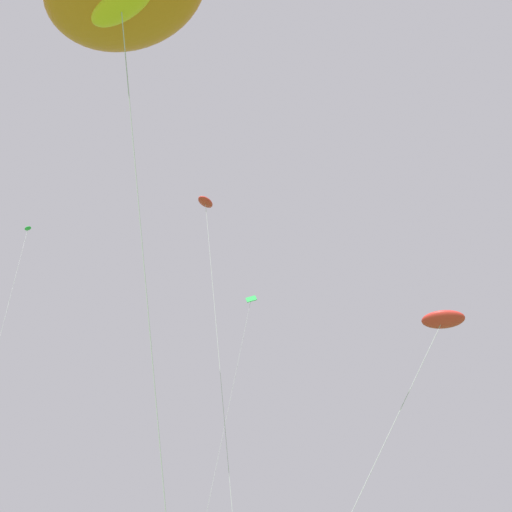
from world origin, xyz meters
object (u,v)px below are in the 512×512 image
small_kite_streamer_purple (206,207)px  small_kite_tiny_distant (23,247)px  small_kite_delta_white (443,320)px  small_kite_triangle_green (247,319)px

small_kite_streamer_purple → small_kite_tiny_distant: size_ratio=0.77×
small_kite_streamer_purple → small_kite_tiny_distant: 14.87m
small_kite_streamer_purple → small_kite_delta_white: size_ratio=1.87×
small_kite_delta_white → small_kite_tiny_distant: (-6.19, 21.79, 9.08)m
small_kite_streamer_purple → small_kite_delta_white: 10.20m
small_kite_tiny_distant → small_kite_triangle_green: 14.00m
small_kite_streamer_purple → small_kite_tiny_distant: bearing=-112.9°
small_kite_tiny_distant → small_kite_triangle_green: size_ratio=1.13×
small_kite_delta_white → small_kite_triangle_green: (7.21, 18.43, 6.81)m
small_kite_streamer_purple → small_kite_triangle_green: (10.45, 10.90, 0.75)m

